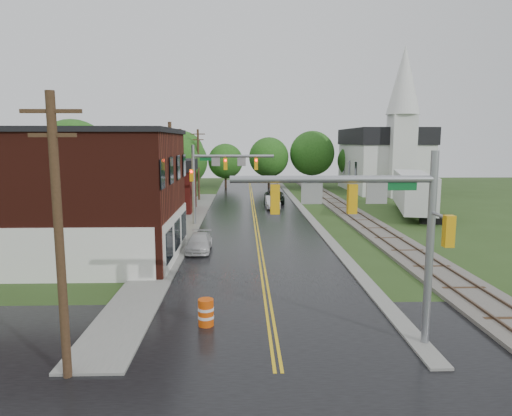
{
  "coord_description": "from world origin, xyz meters",
  "views": [
    {
      "loc": [
        -1.13,
        -13.88,
        7.52
      ],
      "look_at": [
        -0.37,
        13.49,
        3.5
      ],
      "focal_mm": 32.0,
      "sensor_mm": 36.0,
      "label": 1
    }
  ],
  "objects_px": {
    "brick_building": "(64,195)",
    "tree_left_c": "(135,167)",
    "church": "(385,153)",
    "tree_left_a": "(1,173)",
    "tree_left_b": "(74,160)",
    "suv_dark": "(274,197)",
    "utility_pole_a": "(59,233)",
    "semi_trailer": "(413,191)",
    "construction_barrel": "(206,313)",
    "sedan_silver": "(273,202)",
    "tree_left_e": "(184,162)",
    "pickup_white": "(199,243)",
    "utility_pole_c": "(198,164)",
    "traffic_signal_near": "(373,214)",
    "traffic_signal_far": "(217,170)",
    "utility_pole_b": "(171,177)"
  },
  "relations": [
    {
      "from": "church",
      "to": "suv_dark",
      "type": "height_order",
      "value": "church"
    },
    {
      "from": "traffic_signal_near",
      "to": "utility_pole_c",
      "type": "relative_size",
      "value": 0.82
    },
    {
      "from": "tree_left_b",
      "to": "construction_barrel",
      "type": "relative_size",
      "value": 8.53
    },
    {
      "from": "brick_building",
      "to": "semi_trailer",
      "type": "relative_size",
      "value": 1.02
    },
    {
      "from": "utility_pole_a",
      "to": "tree_left_e",
      "type": "xyz_separation_m",
      "value": [
        -2.05,
        45.9,
        0.09
      ]
    },
    {
      "from": "utility_pole_a",
      "to": "semi_trailer",
      "type": "relative_size",
      "value": 0.64
    },
    {
      "from": "tree_left_c",
      "to": "utility_pole_a",
      "type": "bearing_deg",
      "value": -79.98
    },
    {
      "from": "tree_left_c",
      "to": "tree_left_e",
      "type": "height_order",
      "value": "tree_left_e"
    },
    {
      "from": "semi_trailer",
      "to": "construction_barrel",
      "type": "height_order",
      "value": "semi_trailer"
    },
    {
      "from": "traffic_signal_near",
      "to": "traffic_signal_far",
      "type": "relative_size",
      "value": 1.0
    },
    {
      "from": "tree_left_e",
      "to": "semi_trailer",
      "type": "relative_size",
      "value": 0.58
    },
    {
      "from": "utility_pole_a",
      "to": "utility_pole_c",
      "type": "height_order",
      "value": "same"
    },
    {
      "from": "traffic_signal_near",
      "to": "church",
      "type": "bearing_deg",
      "value": 72.28
    },
    {
      "from": "utility_pole_a",
      "to": "tree_left_b",
      "type": "xyz_separation_m",
      "value": [
        -11.05,
        31.9,
        1.0
      ]
    },
    {
      "from": "construction_barrel",
      "to": "tree_left_a",
      "type": "bearing_deg",
      "value": 133.8
    },
    {
      "from": "utility_pole_b",
      "to": "construction_barrel",
      "type": "bearing_deg",
      "value": -77.11
    },
    {
      "from": "brick_building",
      "to": "tree_left_e",
      "type": "distance_m",
      "value": 31.12
    },
    {
      "from": "traffic_signal_near",
      "to": "tree_left_e",
      "type": "distance_m",
      "value": 45.59
    },
    {
      "from": "brick_building",
      "to": "sedan_silver",
      "type": "distance_m",
      "value": 26.5
    },
    {
      "from": "traffic_signal_near",
      "to": "sedan_silver",
      "type": "xyz_separation_m",
      "value": [
        -1.32,
        34.82,
        -4.26
      ]
    },
    {
      "from": "brick_building",
      "to": "pickup_white",
      "type": "distance_m",
      "value": 9.24
    },
    {
      "from": "semi_trailer",
      "to": "sedan_silver",
      "type": "bearing_deg",
      "value": 161.55
    },
    {
      "from": "utility_pole_c",
      "to": "tree_left_e",
      "type": "xyz_separation_m",
      "value": [
        -2.05,
        1.9,
        0.09
      ]
    },
    {
      "from": "utility_pole_a",
      "to": "tree_left_e",
      "type": "bearing_deg",
      "value": 92.55
    },
    {
      "from": "tree_left_a",
      "to": "sedan_silver",
      "type": "distance_m",
      "value": 26.95
    },
    {
      "from": "utility_pole_a",
      "to": "construction_barrel",
      "type": "height_order",
      "value": "utility_pole_a"
    },
    {
      "from": "tree_left_a",
      "to": "tree_left_c",
      "type": "bearing_deg",
      "value": 71.57
    },
    {
      "from": "suv_dark",
      "to": "tree_left_b",
      "type": "bearing_deg",
      "value": -151.55
    },
    {
      "from": "tree_left_b",
      "to": "pickup_white",
      "type": "height_order",
      "value": "tree_left_b"
    },
    {
      "from": "tree_left_a",
      "to": "tree_left_e",
      "type": "bearing_deg",
      "value": 65.38
    },
    {
      "from": "tree_left_a",
      "to": "utility_pole_a",
      "type": "bearing_deg",
      "value": -59.21
    },
    {
      "from": "church",
      "to": "tree_left_c",
      "type": "height_order",
      "value": "church"
    },
    {
      "from": "pickup_white",
      "to": "semi_trailer",
      "type": "bearing_deg",
      "value": 36.56
    },
    {
      "from": "utility_pole_c",
      "to": "tree_left_c",
      "type": "bearing_deg",
      "value": -149.8
    },
    {
      "from": "sedan_silver",
      "to": "tree_left_b",
      "type": "bearing_deg",
      "value": -166.81
    },
    {
      "from": "suv_dark",
      "to": "construction_barrel",
      "type": "relative_size",
      "value": 4.62
    },
    {
      "from": "brick_building",
      "to": "traffic_signal_far",
      "type": "xyz_separation_m",
      "value": [
        9.01,
        12.0,
        0.82
      ]
    },
    {
      "from": "brick_building",
      "to": "construction_barrel",
      "type": "relative_size",
      "value": 12.59
    },
    {
      "from": "utility_pole_a",
      "to": "semi_trailer",
      "type": "bearing_deg",
      "value": 54.25
    },
    {
      "from": "traffic_signal_near",
      "to": "utility_pole_a",
      "type": "height_order",
      "value": "utility_pole_a"
    },
    {
      "from": "church",
      "to": "tree_left_c",
      "type": "xyz_separation_m",
      "value": [
        -33.85,
        -13.84,
        -1.32
      ]
    },
    {
      "from": "brick_building",
      "to": "suv_dark",
      "type": "xyz_separation_m",
      "value": [
        15.14,
        26.69,
        -3.42
      ]
    },
    {
      "from": "tree_left_a",
      "to": "construction_barrel",
      "type": "xyz_separation_m",
      "value": [
        17.16,
        -17.9,
        -4.55
      ]
    },
    {
      "from": "tree_left_b",
      "to": "suv_dark",
      "type": "relative_size",
      "value": 1.85
    },
    {
      "from": "utility_pole_c",
      "to": "tree_left_a",
      "type": "relative_size",
      "value": 1.04
    },
    {
      "from": "tree_left_b",
      "to": "tree_left_e",
      "type": "height_order",
      "value": "tree_left_b"
    },
    {
      "from": "brick_building",
      "to": "tree_left_c",
      "type": "height_order",
      "value": "brick_building"
    },
    {
      "from": "utility_pole_a",
      "to": "suv_dark",
      "type": "xyz_separation_m",
      "value": [
        9.46,
        41.69,
        -3.99
      ]
    },
    {
      "from": "suv_dark",
      "to": "tree_left_c",
      "type": "bearing_deg",
      "value": -170.88
    },
    {
      "from": "church",
      "to": "sedan_silver",
      "type": "bearing_deg",
      "value": -136.54
    }
  ]
}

